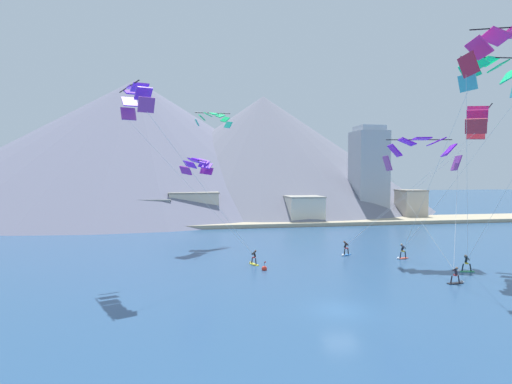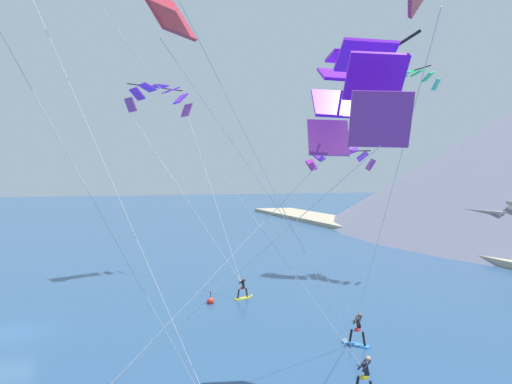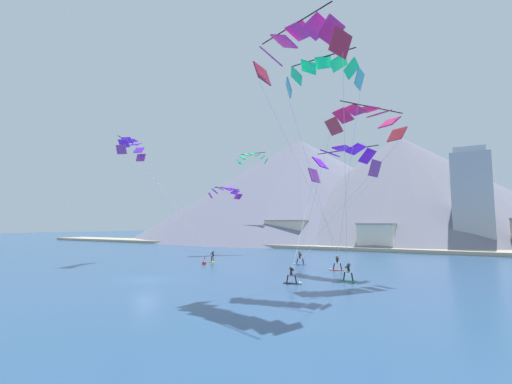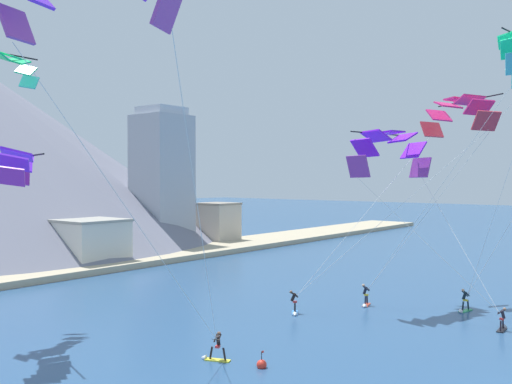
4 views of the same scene
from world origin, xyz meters
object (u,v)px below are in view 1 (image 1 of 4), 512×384
Objects in this scene: parafoil_kite_mid_center at (422,150)px; parafoil_kite_distant_low_drift at (214,118)px; kitesurfer_mid_center at (457,279)px; parafoil_kite_far_left at (477,119)px; parafoil_kite_distant_high_outer at (198,165)px; kitesurfer_near_trail at (402,254)px; race_marker_buoy at (264,269)px; parafoil_kite_near_trail at (489,73)px; kitesurfer_near_lead at (253,260)px; parafoil_kite_near_lead at (137,99)px; kitesurfer_far_left at (345,251)px; kitesurfer_far_right at (464,266)px.

parafoil_kite_distant_low_drift is (-22.20, 18.14, 5.53)m from parafoil_kite_mid_center.
parafoil_kite_far_left is at bearing 42.24° from kitesurfer_mid_center.
parafoil_kite_mid_center is at bearing -26.84° from parafoil_kite_distant_high_outer.
parafoil_kite_far_left reaches higher than kitesurfer_near_trail.
parafoil_kite_near_trail is at bearing -21.71° from race_marker_buoy.
race_marker_buoy is (-19.22, 7.65, -18.84)m from parafoil_kite_near_trail.
kitesurfer_near_lead is 1.00× the size of kitesurfer_mid_center.
parafoil_kite_near_lead is 31.08m from parafoil_kite_mid_center.
parafoil_kite_near_lead is at bearing -170.72° from kitesurfer_near_trail.
kitesurfer_near_trail is 0.12× the size of parafoil_kite_far_left.
parafoil_kite_near_lead is at bearing -173.65° from parafoil_kite_mid_center.
parafoil_kite_mid_center reaches higher than kitesurfer_far_left.
parafoil_kite_far_left is 15.03× the size of race_marker_buoy.
parafoil_kite_mid_center is at bearing 130.86° from parafoil_kite_far_left.
parafoil_kite_near_trail is at bearing -119.26° from parafoil_kite_far_left.
kitesurfer_near_trail is 6.47m from kitesurfer_far_left.
parafoil_kite_near_lead reaches higher than kitesurfer_far_right.
kitesurfer_far_right is at bearing -44.84° from parafoil_kite_distant_low_drift.
kitesurfer_mid_center is 0.28× the size of parafoil_kite_distant_high_outer.
parafoil_kite_far_left is (5.04, -5.49, 15.03)m from kitesurfer_near_trail.
parafoil_kite_near_trail is (2.30, -10.38, 18.44)m from kitesurfer_near_trail.
parafoil_kite_far_left reaches higher than kitesurfer_far_right.
parafoil_kite_near_trail is (-0.70, -3.56, 18.45)m from kitesurfer_far_right.
parafoil_kite_far_left is (34.19, -0.73, -1.19)m from parafoil_kite_near_lead.
kitesurfer_near_trail is 17.14m from race_marker_buoy.
kitesurfer_mid_center is 33.15m from parafoil_kite_distant_high_outer.
kitesurfer_near_lead is 20.56m from parafoil_kite_near_lead.
parafoil_kite_near_trail reaches higher than kitesurfer_near_trail.
parafoil_kite_mid_center is (19.07, -1.49, 12.16)m from kitesurfer_near_lead.
parafoil_kite_distant_low_drift is at bearing 126.17° from kitesurfer_mid_center.
kitesurfer_near_lead is 2.96m from race_marker_buoy.
kitesurfer_mid_center is 0.11× the size of parafoil_kite_near_lead.
parafoil_kite_far_left reaches higher than kitesurfer_far_left.
kitesurfer_near_lead is 12.15m from kitesurfer_far_left.
race_marker_buoy is at bearing -65.55° from parafoil_kite_distant_high_outer.
parafoil_kite_distant_low_drift is at bearing 139.17° from parafoil_kite_far_left.
parafoil_kite_distant_low_drift is at bearing 100.64° from kitesurfer_near_lead.
parafoil_kite_far_left reaches higher than kitesurfer_mid_center.
parafoil_kite_distant_low_drift is at bearing 141.01° from kitesurfer_near_trail.
parafoil_kite_mid_center is 27.70m from parafoil_kite_distant_high_outer.
kitesurfer_far_right is at bearing -66.25° from kitesurfer_near_trail.
race_marker_buoy is at bearing 172.82° from parafoil_kite_far_left.
parafoil_kite_near_trail reaches higher than kitesurfer_far_right.
parafoil_kite_distant_low_drift is at bearing 101.08° from race_marker_buoy.
parafoil_kite_near_trail is 3.31× the size of parafoil_kite_distant_low_drift.
parafoil_kite_mid_center is 2.22× the size of parafoil_kite_distant_low_drift.
parafoil_kite_distant_high_outer is at bearing 117.01° from kitesurfer_near_lead.
parafoil_kite_near_lead reaches higher than parafoil_kite_far_left.
kitesurfer_near_lead is 24.50m from parafoil_kite_distant_low_drift.
parafoil_kite_near_lead is 17.86m from parafoil_kite_distant_high_outer.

